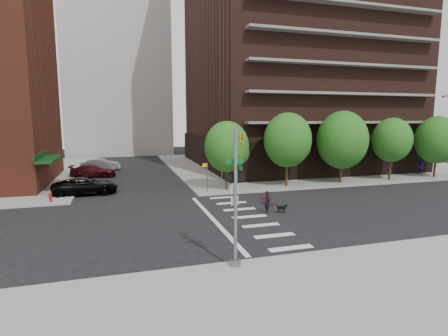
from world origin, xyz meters
The scene contains 19 objects.
ground centered at (0.00, 0.00, 0.00)m, with size 120.00×120.00×0.00m, color black.
sidewalk_ne centered at (20.50, 23.50, 0.07)m, with size 39.00×33.00×0.15m, color gray.
crosswalk centered at (2.21, 0.00, 0.01)m, with size 3.85×13.00×0.01m.
apartment_tower centered at (18.00, 24.00, 20.91)m, with size 26.65×25.50×45.00m.
tree_a centered at (4.00, 8.50, 4.04)m, with size 4.00×4.00×5.90m.
tree_b centered at (10.00, 8.50, 4.54)m, with size 4.50×4.50×6.65m.
tree_c centered at (16.00, 8.50, 4.45)m, with size 5.00×5.00×6.80m.
tree_d centered at (22.00, 8.50, 4.34)m, with size 4.00×4.00×6.20m.
tree_e centered at (28.00, 8.50, 4.25)m, with size 4.50×4.50×6.35m.
traffic_signal centered at (-0.47, -7.49, 2.70)m, with size 0.90×0.75×6.00m.
pedestrian_signal centered at (2.32, 7.92, 1.85)m, with size 2.18×0.67×2.60m.
fire_hydrant centered at (-10.50, 7.80, 0.55)m, with size 0.24×0.24×0.73m.
parked_car_black centered at (-8.20, 10.54, 0.75)m, with size 5.40×2.49×1.50m, color black.
parked_car_maroon centered at (-8.20, 20.01, 0.71)m, with size 4.90×1.99×1.42m, color #3F0E14.
parked_car_silver centered at (-7.71, 24.99, 0.80)m, with size 4.84×1.69×1.60m, color #A4A9AD.
scooter centered at (5.51, 2.80, 0.44)m, with size 0.59×1.68×0.88m, color maroon.
dog_walker centered at (4.58, 0.65, 0.77)m, with size 0.37×0.56×1.54m, color black.
dog centered at (5.56, 0.33, 0.37)m, with size 0.70×0.38×0.59m.
pedestrian_far centered at (28.07, 10.40, 1.02)m, with size 0.66×0.84×1.73m, color navy.
Camera 1 is at (-5.14, -21.37, 6.57)m, focal length 28.00 mm.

